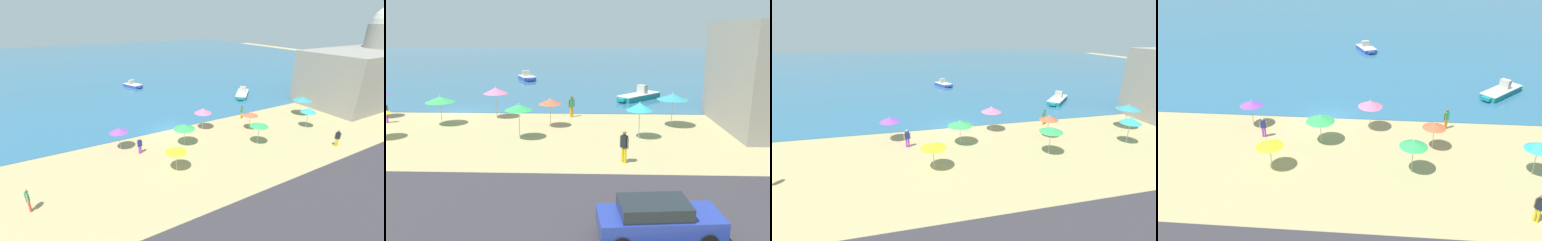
% 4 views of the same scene
% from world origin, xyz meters
% --- Properties ---
extents(ground_plane, '(160.00, 160.00, 0.00)m').
position_xyz_m(ground_plane, '(0.00, 0.00, 0.00)').
color(ground_plane, tan).
extents(sea, '(150.00, 110.00, 0.05)m').
position_xyz_m(sea, '(0.00, 55.00, 0.03)').
color(sea, '#2D6285').
rests_on(sea, ground_plane).
extents(beach_umbrella_0, '(2.36, 2.36, 2.61)m').
position_xyz_m(beach_umbrella_0, '(17.57, -4.10, 2.31)').
color(beach_umbrella_0, '#B2B2B7').
rests_on(beach_umbrella_0, ground_plane).
extents(beach_umbrella_1, '(1.77, 1.77, 2.54)m').
position_xyz_m(beach_umbrella_1, '(14.72, -7.34, 2.21)').
color(beach_umbrella_1, '#B2B2B7').
rests_on(beach_umbrella_1, ground_plane).
extents(beach_umbrella_2, '(1.73, 1.73, 2.22)m').
position_xyz_m(beach_umbrella_2, '(8.40, -4.46, 1.95)').
color(beach_umbrella_2, '#B2B2B7').
rests_on(beach_umbrella_2, ground_plane).
extents(beach_umbrella_3, '(1.85, 1.85, 2.35)m').
position_xyz_m(beach_umbrella_3, '(-6.19, -1.96, 2.07)').
color(beach_umbrella_3, '#B2B2B7').
rests_on(beach_umbrella_3, ground_plane).
extents(beach_umbrella_4, '(1.88, 1.88, 2.47)m').
position_xyz_m(beach_umbrella_4, '(6.66, -7.76, 2.20)').
color(beach_umbrella_4, '#B2B2B7').
rests_on(beach_umbrella_4, ground_plane).
extents(beach_umbrella_5, '(1.99, 1.99, 2.62)m').
position_xyz_m(beach_umbrella_5, '(3.60, -1.74, 2.30)').
color(beach_umbrella_5, '#B2B2B7').
rests_on(beach_umbrella_5, ground_plane).
extents(beach_umbrella_6, '(2.21, 2.21, 2.29)m').
position_xyz_m(beach_umbrella_6, '(-0.10, -4.16, 2.00)').
color(beach_umbrella_6, '#B2B2B7').
rests_on(beach_umbrella_6, ground_plane).
extents(beach_umbrella_7, '(1.90, 1.90, 2.19)m').
position_xyz_m(beach_umbrella_7, '(-2.91, -8.10, 1.93)').
color(beach_umbrella_7, '#B2B2B7').
rests_on(beach_umbrella_7, ground_plane).
extents(bather_0, '(0.49, 0.38, 1.82)m').
position_xyz_m(bather_0, '(9.83, -1.18, 1.02)').
color(bather_0, orange).
rests_on(bather_0, ground_plane).
extents(bather_3, '(0.57, 0.26, 1.66)m').
position_xyz_m(bather_3, '(-4.73, -3.76, 0.93)').
color(bather_3, purple).
rests_on(bather_3, ground_plane).
extents(skiff_nearshore, '(3.10, 4.16, 1.29)m').
position_xyz_m(skiff_nearshore, '(2.22, 21.39, 0.41)').
color(skiff_nearshore, '#354AA3').
rests_on(skiff_nearshore, sea).
extents(skiff_offshore, '(4.88, 4.86, 1.48)m').
position_xyz_m(skiff_offshore, '(16.44, 6.70, 0.42)').
color(skiff_offshore, teal).
rests_on(skiff_offshore, sea).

